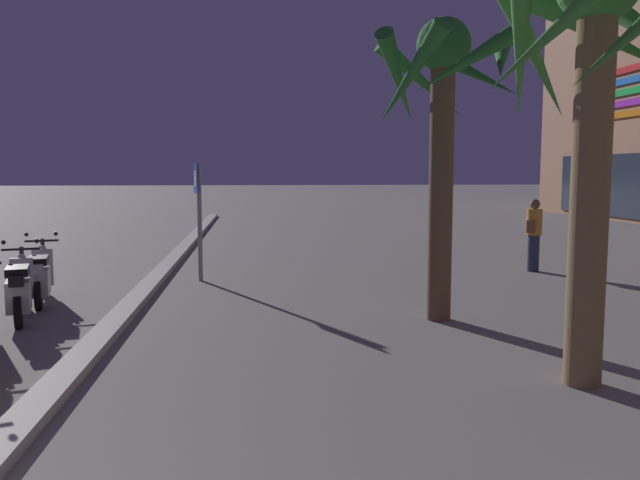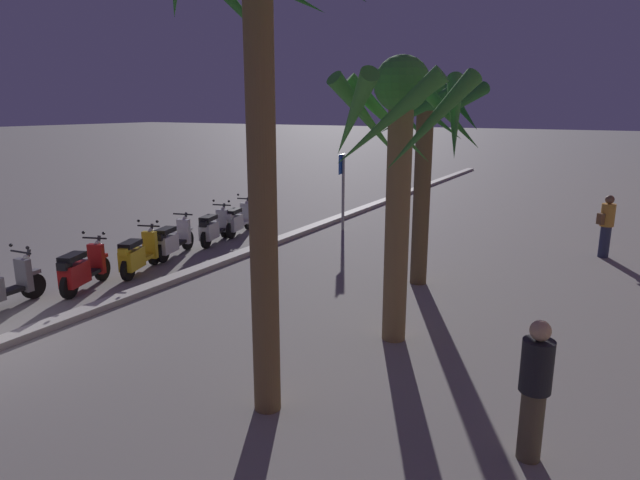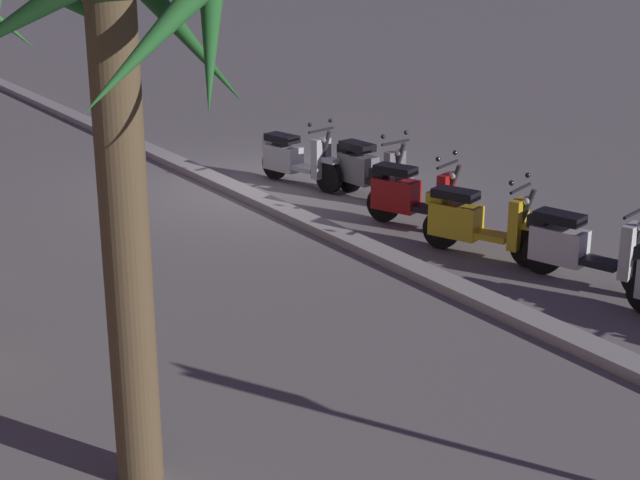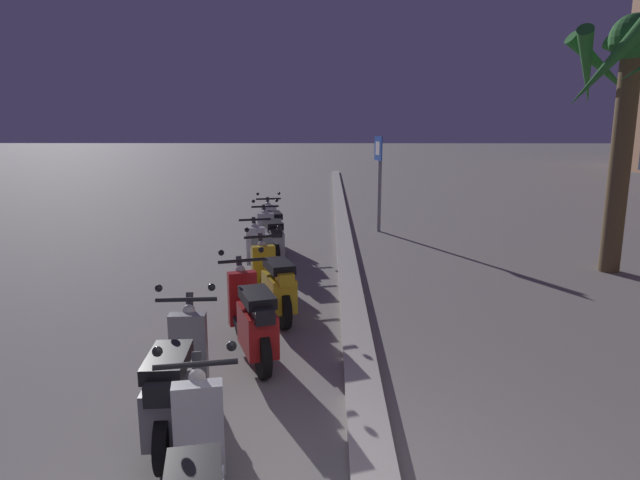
{
  "view_description": "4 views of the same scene",
  "coord_description": "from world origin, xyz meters",
  "px_view_note": "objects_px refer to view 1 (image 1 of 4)",
  "views": [
    {
      "loc": [
        2.53,
        2.59,
        2.26
      ],
      "look_at": [
        -6.14,
        3.46,
        1.32
      ],
      "focal_mm": 36.4,
      "sensor_mm": 36.0,
      "label": 1
    },
    {
      "loc": [
        4.27,
        9.19,
        3.81
      ],
      "look_at": [
        -4.42,
        4.27,
        1.38
      ],
      "focal_mm": 30.78,
      "sensor_mm": 36.0,
      "label": 2
    },
    {
      "loc": [
        -13.39,
        7.95,
        4.24
      ],
      "look_at": [
        -4.97,
        2.31,
        0.91
      ],
      "focal_mm": 54.46,
      "sensor_mm": 36.0,
      "label": 3
    },
    {
      "loc": [
        2.86,
        0.21,
        2.56
      ],
      "look_at": [
        -4.15,
        0.08,
        1.13
      ],
      "focal_mm": 30.47,
      "sensor_mm": 36.0,
      "label": 4
    }
  ],
  "objects_px": {
    "palm_tree_far_corner": "(597,62)",
    "palm_tree_by_mall_entrance": "(443,97)",
    "scooter_silver_second_in_line": "(40,277)",
    "crossing_sign": "(198,208)",
    "scooter_silver_last_in_row": "(20,291)",
    "pedestrian_by_palm_tree": "(534,233)"
  },
  "relations": [
    {
      "from": "scooter_silver_last_in_row",
      "to": "pedestrian_by_palm_tree",
      "type": "distance_m",
      "value": 10.52
    },
    {
      "from": "scooter_silver_second_in_line",
      "to": "pedestrian_by_palm_tree",
      "type": "height_order",
      "value": "pedestrian_by_palm_tree"
    },
    {
      "from": "palm_tree_far_corner",
      "to": "pedestrian_by_palm_tree",
      "type": "bearing_deg",
      "value": 159.82
    },
    {
      "from": "crossing_sign",
      "to": "palm_tree_by_mall_entrance",
      "type": "bearing_deg",
      "value": 45.27
    },
    {
      "from": "scooter_silver_second_in_line",
      "to": "palm_tree_far_corner",
      "type": "xyz_separation_m",
      "value": [
        4.88,
        7.09,
        2.9
      ]
    },
    {
      "from": "scooter_silver_second_in_line",
      "to": "pedestrian_by_palm_tree",
      "type": "xyz_separation_m",
      "value": [
        -2.65,
        9.86,
        0.4
      ]
    },
    {
      "from": "scooter_silver_second_in_line",
      "to": "crossing_sign",
      "type": "distance_m",
      "value": 3.43
    },
    {
      "from": "scooter_silver_second_in_line",
      "to": "palm_tree_far_corner",
      "type": "distance_m",
      "value": 9.08
    },
    {
      "from": "scooter_silver_last_in_row",
      "to": "palm_tree_by_mall_entrance",
      "type": "distance_m",
      "value": 6.96
    },
    {
      "from": "scooter_silver_second_in_line",
      "to": "palm_tree_by_mall_entrance",
      "type": "bearing_deg",
      "value": 74.48
    },
    {
      "from": "scooter_silver_second_in_line",
      "to": "crossing_sign",
      "type": "xyz_separation_m",
      "value": [
        -2.11,
        2.49,
        1.05
      ]
    },
    {
      "from": "scooter_silver_second_in_line",
      "to": "palm_tree_far_corner",
      "type": "relative_size",
      "value": 0.39
    },
    {
      "from": "palm_tree_by_mall_entrance",
      "to": "pedestrian_by_palm_tree",
      "type": "distance_m",
      "value": 6.13
    },
    {
      "from": "palm_tree_by_mall_entrance",
      "to": "pedestrian_by_palm_tree",
      "type": "relative_size",
      "value": 2.76
    },
    {
      "from": "crossing_sign",
      "to": "pedestrian_by_palm_tree",
      "type": "distance_m",
      "value": 7.42
    },
    {
      "from": "scooter_silver_second_in_line",
      "to": "crossing_sign",
      "type": "relative_size",
      "value": 0.75
    },
    {
      "from": "palm_tree_by_mall_entrance",
      "to": "pedestrian_by_palm_tree",
      "type": "height_order",
      "value": "palm_tree_by_mall_entrance"
    },
    {
      "from": "palm_tree_far_corner",
      "to": "scooter_silver_last_in_row",
      "type": "bearing_deg",
      "value": -117.43
    },
    {
      "from": "scooter_silver_last_in_row",
      "to": "scooter_silver_second_in_line",
      "type": "bearing_deg",
      "value": -175.4
    },
    {
      "from": "palm_tree_far_corner",
      "to": "palm_tree_by_mall_entrance",
      "type": "xyz_separation_m",
      "value": [
        -3.1,
        -0.67,
        -0.02
      ]
    },
    {
      "from": "palm_tree_by_mall_entrance",
      "to": "pedestrian_by_palm_tree",
      "type": "bearing_deg",
      "value": 142.15
    },
    {
      "from": "crossing_sign",
      "to": "palm_tree_far_corner",
      "type": "distance_m",
      "value": 8.57
    }
  ]
}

